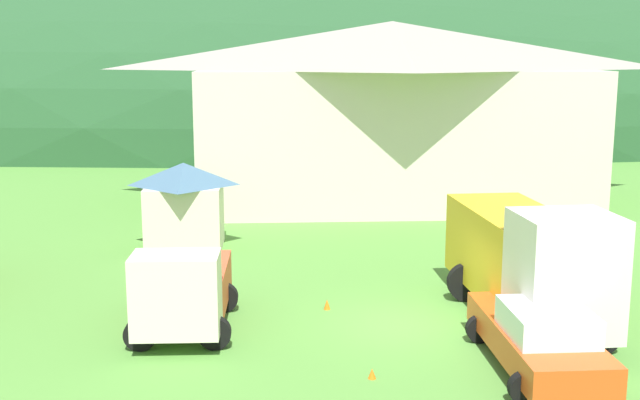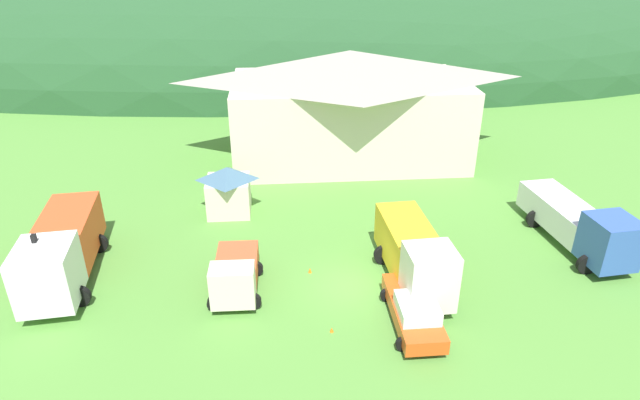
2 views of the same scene
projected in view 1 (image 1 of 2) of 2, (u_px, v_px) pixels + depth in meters
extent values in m
plane|color=#518C38|center=(403.00, 325.00, 21.01)|extent=(200.00, 200.00, 0.00)
ellipsoid|color=#234C28|center=(309.00, 124.00, 78.66)|extent=(133.86, 60.00, 34.40)
cube|color=beige|center=(390.00, 136.00, 37.84)|extent=(17.68, 9.51, 6.28)
pyramid|color=gray|center=(392.00, 45.00, 37.05)|extent=(19.09, 10.27, 2.20)
cube|color=beige|center=(185.00, 217.00, 28.97)|extent=(2.68, 2.53, 2.34)
pyramid|color=#42667F|center=(184.00, 174.00, 28.68)|extent=(2.90, 2.73, 0.82)
cube|color=beige|center=(176.00, 294.00, 19.04)|extent=(2.11, 1.35, 1.97)
cube|color=black|center=(175.00, 278.00, 18.89)|extent=(1.14, 1.07, 0.63)
cube|color=#DB512D|center=(189.00, 285.00, 21.40)|extent=(2.14, 3.34, 1.06)
cylinder|color=black|center=(215.00, 333.00, 19.26)|extent=(0.80, 0.30, 0.80)
cylinder|color=black|center=(140.00, 334.00, 19.18)|extent=(0.80, 0.30, 0.80)
cylinder|color=black|center=(224.00, 297.00, 22.02)|extent=(0.80, 0.30, 0.80)
cylinder|color=black|center=(159.00, 298.00, 21.95)|extent=(0.80, 0.30, 0.80)
cube|color=silver|center=(564.00, 275.00, 18.54)|extent=(2.37, 2.19, 2.88)
cube|color=black|center=(567.00, 249.00, 18.32)|extent=(1.30, 1.72, 0.92)
cube|color=gold|center=(510.00, 249.00, 22.09)|extent=(2.54, 5.21, 2.28)
cylinder|color=black|center=(599.00, 332.00, 18.92)|extent=(1.10, 0.30, 1.10)
cylinder|color=black|center=(520.00, 335.00, 18.70)|extent=(1.10, 0.30, 1.10)
cylinder|color=black|center=(531.00, 280.00, 23.15)|extent=(1.10, 0.30, 1.10)
cylinder|color=black|center=(466.00, 282.00, 22.94)|extent=(1.10, 0.30, 1.10)
cube|color=#D94C1A|center=(536.00, 340.00, 17.96)|extent=(1.92, 5.18, 0.70)
cube|color=silver|center=(547.00, 322.00, 17.23)|extent=(1.74, 2.08, 0.62)
cylinder|color=black|center=(602.00, 386.00, 16.36)|extent=(0.68, 0.24, 0.68)
cylinder|color=black|center=(525.00, 388.00, 16.25)|extent=(0.68, 0.24, 0.68)
cylinder|color=black|center=(544.00, 328.00, 19.80)|extent=(0.68, 0.24, 0.68)
cylinder|color=black|center=(480.00, 329.00, 19.70)|extent=(0.68, 0.24, 0.68)
cone|color=orange|center=(372.00, 379.00, 17.56)|extent=(0.36, 0.36, 0.47)
cone|color=orange|center=(327.00, 309.00, 22.27)|extent=(0.36, 0.36, 0.57)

